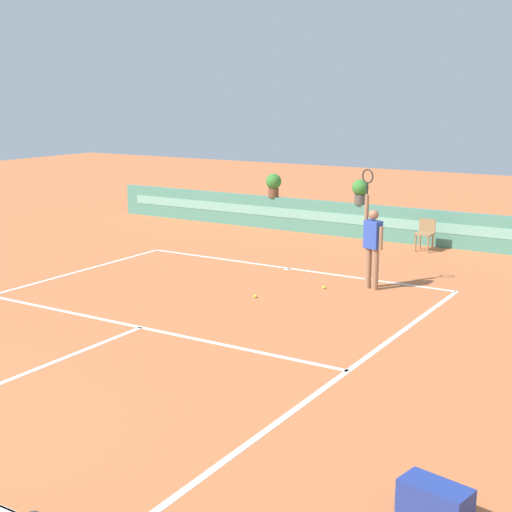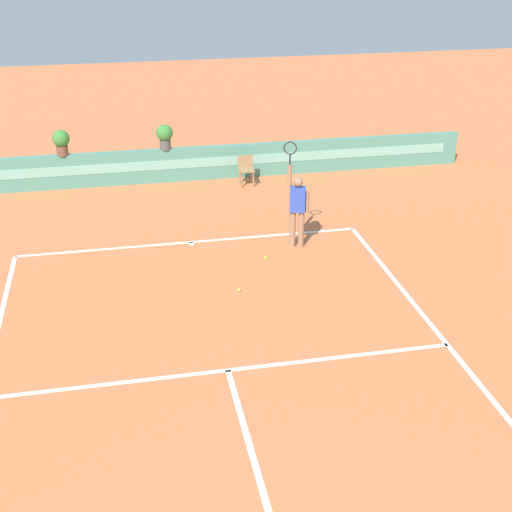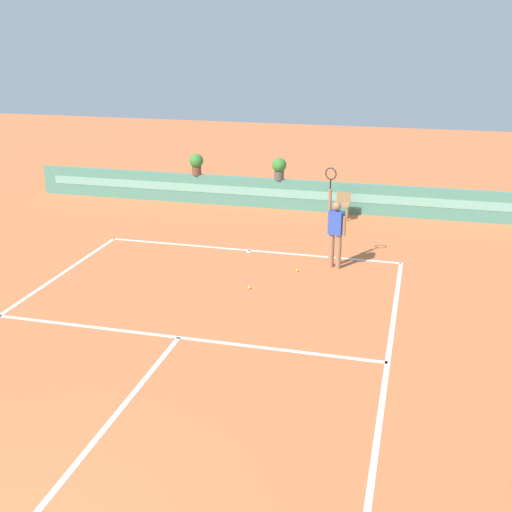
# 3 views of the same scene
# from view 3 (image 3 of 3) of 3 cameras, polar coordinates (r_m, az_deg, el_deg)

# --- Properties ---
(ground_plane) EXTENTS (60.00, 60.00, 0.00)m
(ground_plane) POSITION_cam_3_polar(r_m,az_deg,el_deg) (12.86, -7.41, -7.88)
(ground_plane) COLOR #C66B3D
(court_lines) EXTENTS (8.32, 11.94, 0.01)m
(court_lines) POSITION_cam_3_polar(r_m,az_deg,el_deg) (13.46, -6.29, -6.51)
(court_lines) COLOR white
(court_lines) RESTS_ON ground
(back_wall_barrier) EXTENTS (18.00, 0.21, 1.00)m
(back_wall_barrier) POSITION_cam_3_polar(r_m,az_deg,el_deg) (22.06, 2.47, 5.43)
(back_wall_barrier) COLOR #4C8E7A
(back_wall_barrier) RESTS_ON ground
(ball_kid_chair) EXTENTS (0.44, 0.44, 0.85)m
(ball_kid_chair) POSITION_cam_3_polar(r_m,az_deg,el_deg) (21.05, 7.61, 4.51)
(ball_kid_chair) COLOR #99754C
(ball_kid_chair) RESTS_ON ground
(tennis_player) EXTENTS (0.60, 0.32, 2.58)m
(tennis_player) POSITION_cam_3_polar(r_m,az_deg,el_deg) (16.55, 7.00, 2.42)
(tennis_player) COLOR #9E7051
(tennis_player) RESTS_ON ground
(tennis_ball_near_baseline) EXTENTS (0.07, 0.07, 0.07)m
(tennis_ball_near_baseline) POSITION_cam_3_polar(r_m,az_deg,el_deg) (15.40, -0.61, -2.79)
(tennis_ball_near_baseline) COLOR #CCE033
(tennis_ball_near_baseline) RESTS_ON ground
(tennis_ball_mid_court) EXTENTS (0.07, 0.07, 0.07)m
(tennis_ball_mid_court) POSITION_cam_3_polar(r_m,az_deg,el_deg) (16.50, 3.61, -1.26)
(tennis_ball_mid_court) COLOR #CCE033
(tennis_ball_mid_court) RESTS_ON ground
(potted_plant_left) EXTENTS (0.48, 0.48, 0.72)m
(potted_plant_left) POSITION_cam_3_polar(r_m,az_deg,el_deg) (22.69, -5.24, 8.13)
(potted_plant_left) COLOR brown
(potted_plant_left) RESTS_ON back_wall_barrier
(potted_plant_centre) EXTENTS (0.48, 0.48, 0.72)m
(potted_plant_centre) POSITION_cam_3_polar(r_m,az_deg,el_deg) (21.90, 2.05, 7.78)
(potted_plant_centre) COLOR #514C47
(potted_plant_centre) RESTS_ON back_wall_barrier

